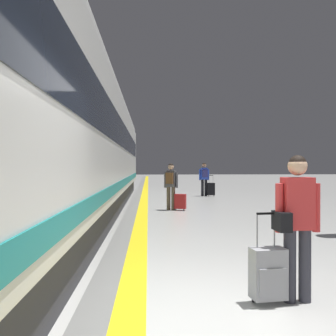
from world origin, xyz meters
TOP-DOWN VIEW (x-y plane):
  - ground_plane at (0.00, 0.00)m, footprint 120.00×120.00m
  - safety_line_strip at (-0.82, 10.00)m, footprint 0.36×80.00m
  - tactile_edge_band at (-1.12, 10.00)m, footprint 0.55×80.00m
  - high_speed_train at (-2.86, 5.55)m, footprint 2.94×29.00m
  - traveller_foreground at (1.05, 0.54)m, footprint 0.53×0.28m
  - rolling_suitcase_foreground at (0.71, 0.51)m, footprint 0.41×0.28m
  - passenger_near at (0.16, 8.92)m, footprint 0.48×0.39m
  - suitcase_near at (0.49, 8.82)m, footprint 0.43×0.33m
  - passenger_mid at (2.24, 14.55)m, footprint 0.53×0.35m
  - suitcase_mid at (2.55, 14.45)m, footprint 0.41×0.28m

SIDE VIEW (x-z plane):
  - ground_plane at x=0.00m, z-range 0.00..0.00m
  - tactile_edge_band at x=-1.12m, z-range 0.00..0.01m
  - safety_line_strip at x=-0.82m, z-range 0.00..0.01m
  - suitcase_near at x=0.49m, z-range 0.03..0.59m
  - rolling_suitcase_foreground at x=0.71m, z-range -0.17..0.85m
  - suitcase_mid at x=2.55m, z-range -0.17..0.90m
  - traveller_foreground at x=1.05m, z-range 0.13..1.79m
  - passenger_near at x=0.16m, z-range 0.15..1.78m
  - passenger_mid at x=2.24m, z-range 0.16..1.86m
  - high_speed_train at x=-2.86m, z-range 0.02..4.99m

